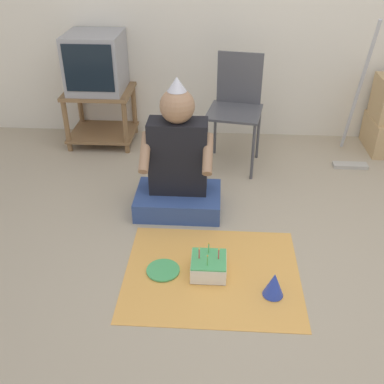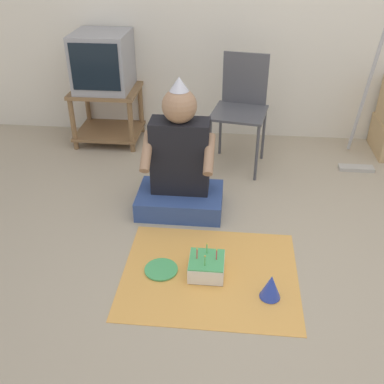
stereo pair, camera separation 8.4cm
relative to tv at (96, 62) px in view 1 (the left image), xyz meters
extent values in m
plane|color=tan|center=(1.39, -1.83, -0.73)|extent=(16.00, 16.00, 0.00)
cube|color=olive|center=(0.00, 0.00, -0.25)|extent=(0.58, 0.50, 0.03)
cube|color=olive|center=(0.00, 0.00, -0.64)|extent=(0.58, 0.50, 0.02)
cylinder|color=olive|center=(-0.26, -0.22, -0.48)|extent=(0.04, 0.04, 0.49)
cylinder|color=olive|center=(0.26, -0.22, -0.48)|extent=(0.04, 0.04, 0.49)
cylinder|color=olive|center=(-0.26, 0.21, -0.48)|extent=(0.04, 0.04, 0.49)
cylinder|color=olive|center=(0.26, 0.21, -0.48)|extent=(0.04, 0.04, 0.49)
cube|color=#99999E|center=(0.00, 0.00, 0.00)|extent=(0.46, 0.47, 0.48)
cube|color=black|center=(0.00, -0.24, 0.01)|extent=(0.40, 0.01, 0.38)
cube|color=#4C4C51|center=(1.17, -0.41, -0.26)|extent=(0.48, 0.48, 0.02)
cube|color=#4C4C51|center=(1.21, -0.21, -0.05)|extent=(0.36, 0.08, 0.42)
cylinder|color=#4C4C51|center=(0.96, -0.56, -0.49)|extent=(0.02, 0.02, 0.47)
cylinder|color=#4C4C51|center=(1.32, -0.62, -0.49)|extent=(0.02, 0.02, 0.47)
cylinder|color=#4C4C51|center=(1.02, -0.19, -0.49)|extent=(0.02, 0.02, 0.47)
cylinder|color=#4C4C51|center=(1.39, -0.25, -0.49)|extent=(0.02, 0.02, 0.47)
cube|color=#B2ADA3|center=(2.16, -0.38, -0.71)|extent=(0.28, 0.09, 0.03)
cylinder|color=#B7B7BC|center=(2.16, -0.21, -0.13)|extent=(0.03, 0.37, 1.14)
cube|color=#334C8C|center=(0.79, -1.09, -0.66)|extent=(0.59, 0.40, 0.14)
cube|color=black|center=(0.79, -1.05, -0.33)|extent=(0.39, 0.19, 0.51)
sphere|color=#9E7556|center=(0.79, -1.05, 0.03)|extent=(0.23, 0.23, 0.23)
cone|color=silver|center=(0.79, -1.05, 0.17)|extent=(0.12, 0.12, 0.09)
cylinder|color=#9E7556|center=(0.58, -1.17, -0.25)|extent=(0.06, 0.27, 0.21)
cylinder|color=#9E7556|center=(0.99, -1.17, -0.25)|extent=(0.06, 0.27, 0.21)
cube|color=#EFA84C|center=(1.04, -1.76, -0.73)|extent=(1.02, 0.84, 0.01)
cube|color=white|center=(1.02, -1.76, -0.67)|extent=(0.20, 0.20, 0.10)
cube|color=#4CB266|center=(1.02, -1.76, -0.62)|extent=(0.20, 0.20, 0.01)
cylinder|color=#EA4C4C|center=(1.08, -1.76, -0.59)|extent=(0.01, 0.01, 0.07)
sphere|color=#FFCC4C|center=(1.08, -1.76, -0.55)|extent=(0.01, 0.01, 0.01)
cylinder|color=#66C666|center=(1.02, -1.70, -0.59)|extent=(0.01, 0.01, 0.07)
sphere|color=#FFCC4C|center=(1.02, -1.70, -0.55)|extent=(0.01, 0.01, 0.01)
cylinder|color=#EA4C4C|center=(0.96, -1.76, -0.59)|extent=(0.01, 0.01, 0.07)
sphere|color=#FFCC4C|center=(0.96, -1.76, -0.55)|extent=(0.01, 0.01, 0.01)
cylinder|color=#66C666|center=(1.01, -1.82, -0.59)|extent=(0.01, 0.01, 0.07)
sphere|color=#FFCC4C|center=(1.01, -1.82, -0.55)|extent=(0.01, 0.01, 0.01)
cone|color=blue|center=(1.38, -1.91, -0.65)|extent=(0.11, 0.11, 0.15)
cylinder|color=#4CB266|center=(0.75, -1.76, -0.72)|extent=(0.20, 0.20, 0.01)
camera|label=1|loc=(1.05, -3.74, 1.05)|focal=42.00mm
camera|label=2|loc=(1.13, -3.74, 1.05)|focal=42.00mm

